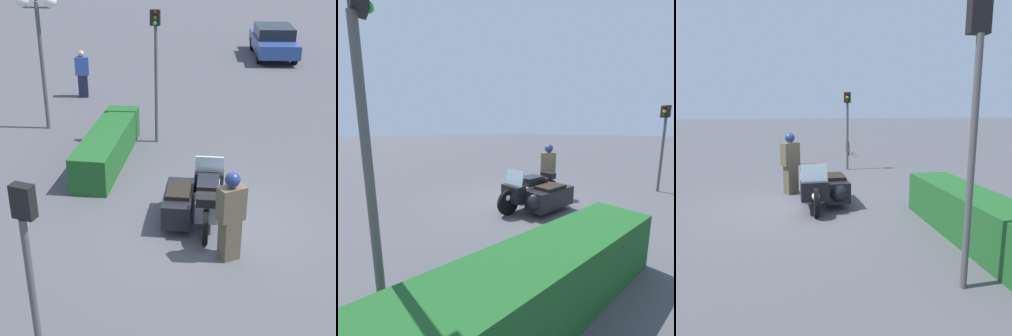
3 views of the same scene
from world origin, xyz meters
The scene contains 9 objects.
ground_plane centered at (0.00, 0.00, 0.00)m, with size 160.00×160.00×0.00m, color #4C4C51.
police_motorcycle centered at (0.18, 0.51, 0.48)m, with size 2.43×1.19×1.17m.
officer_rider centered at (-1.18, -0.28, 0.92)m, with size 0.50×0.55×1.74m.
hedge_bush_curbside centered at (2.77, 2.97, 0.44)m, with size 4.02×0.89×0.88m, color #1E5623.
twin_lamp_post centered at (4.95, 5.40, 3.19)m, with size 0.39×1.19×3.95m.
traffic_light_near centered at (4.29, 1.95, 2.39)m, with size 0.23×0.26×3.66m.
traffic_light_far centered at (-4.58, 1.98, 2.02)m, with size 0.22×0.28×3.02m.
parked_car_background centered at (15.84, -1.81, 0.78)m, with size 4.81×2.23×1.46m.
pedestrian_bystander centered at (8.27, 5.26, 0.84)m, with size 0.39×0.53×1.68m.
Camera 1 is at (-9.22, -0.27, 5.50)m, focal length 55.00 mm.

